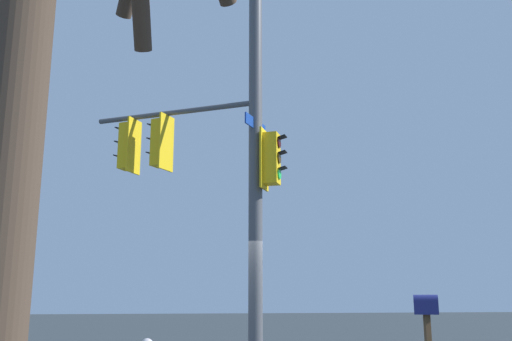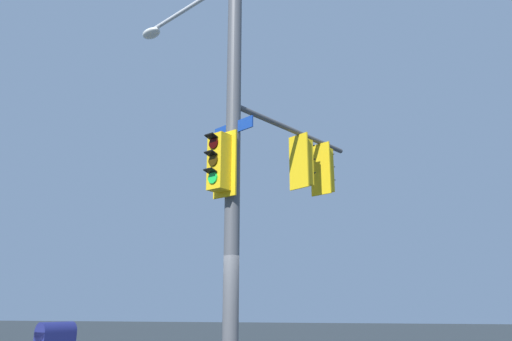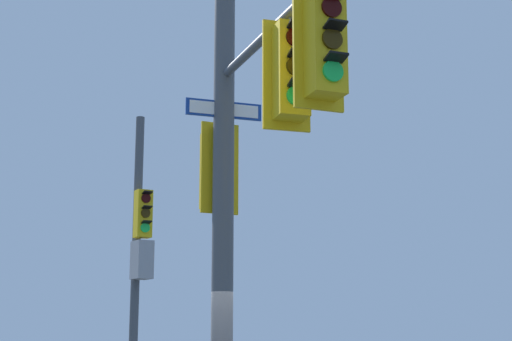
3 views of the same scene
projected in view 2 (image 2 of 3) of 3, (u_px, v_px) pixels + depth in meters
main_signal_pole_assembly at (251, 149)px, 9.99m from camera, size 5.10×4.16×8.89m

